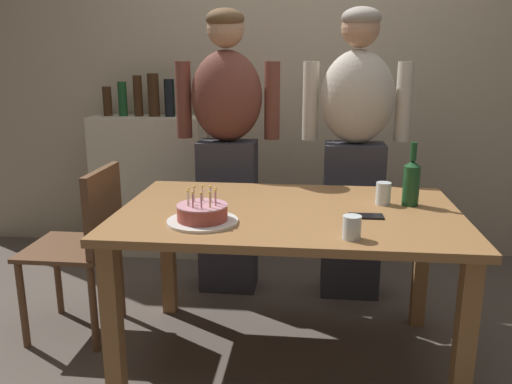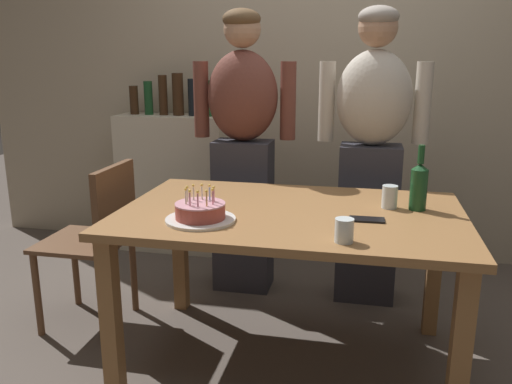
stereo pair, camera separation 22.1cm
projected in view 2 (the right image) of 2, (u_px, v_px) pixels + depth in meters
The scene contains 12 objects.
ground_plane at pixel (288, 359), 2.48m from camera, with size 10.00×10.00×0.00m, color #564C44.
back_wall at pixel (325, 72), 3.62m from camera, with size 5.20×0.10×2.60m, color tan.
dining_table at pixel (290, 231), 2.32m from camera, with size 1.50×0.96×0.74m.
birthday_cake at pixel (200, 213), 2.14m from camera, with size 0.29×0.29×0.14m.
water_glass_near at pixel (344, 230), 1.89m from camera, with size 0.07×0.07×0.09m, color silver.
water_glass_far at pixel (390, 197), 2.33m from camera, with size 0.07×0.07×0.10m, color silver.
wine_bottle at pixel (419, 185), 2.28m from camera, with size 0.07×0.07×0.29m.
cell_phone at pixel (367, 220), 2.16m from camera, with size 0.14×0.07×0.01m, color black.
person_man_bearded at pixel (243, 149), 3.08m from camera, with size 0.61×0.27×1.66m.
person_woman_cardigan at pixel (371, 153), 2.93m from camera, with size 0.61×0.27×1.66m.
dining_chair at pixel (99, 233), 2.69m from camera, with size 0.42×0.42×0.87m.
shelf_cabinet at pixel (174, 181), 3.83m from camera, with size 0.79×0.30×1.29m.
Camera 2 is at (0.31, -2.19, 1.39)m, focal length 36.57 mm.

